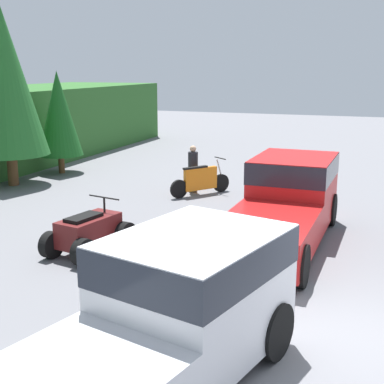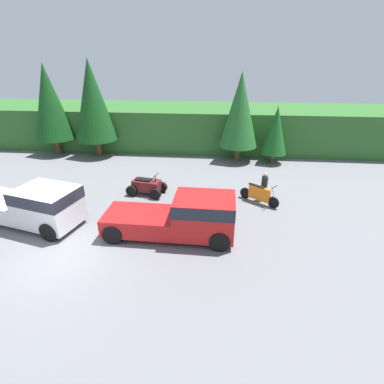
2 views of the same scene
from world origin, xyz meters
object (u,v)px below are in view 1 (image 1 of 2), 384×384
at_px(dirt_bike, 201,181).
at_px(rider_person, 193,167).
at_px(pickup_truck_red, 286,199).
at_px(quad_atv, 89,233).
at_px(pickup_truck_second, 156,320).

bearing_deg(dirt_bike, rider_person, 90.42).
bearing_deg(pickup_truck_red, rider_person, 46.08).
bearing_deg(quad_atv, pickup_truck_red, -46.06).
xyz_separation_m(dirt_bike, quad_atv, (-6.20, 0.54, -0.02)).
distance_m(pickup_truck_red, pickup_truck_second, 7.01).
xyz_separation_m(pickup_truck_red, pickup_truck_second, (-7.00, 0.39, 0.00)).
xyz_separation_m(pickup_truck_red, dirt_bike, (3.62, 3.49, -0.52)).
relative_size(dirt_bike, rider_person, 1.19).
relative_size(pickup_truck_second, dirt_bike, 3.13).
bearing_deg(pickup_truck_red, dirt_bike, 45.26).
xyz_separation_m(quad_atv, rider_person, (6.47, -0.18, 0.40)).
relative_size(pickup_truck_red, rider_person, 3.52).
distance_m(pickup_truck_red, dirt_bike, 5.05).
distance_m(dirt_bike, quad_atv, 6.23).
height_order(pickup_truck_second, quad_atv, pickup_truck_second).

